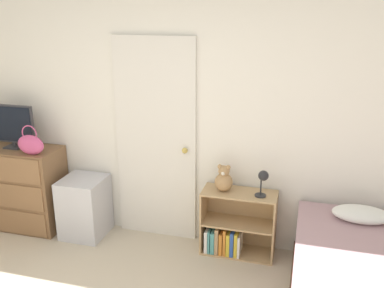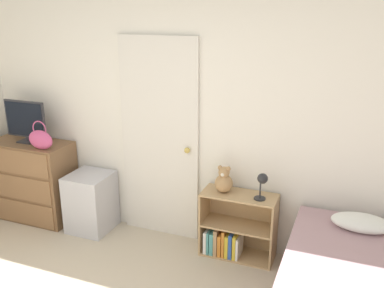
{
  "view_description": "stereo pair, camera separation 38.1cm",
  "coord_description": "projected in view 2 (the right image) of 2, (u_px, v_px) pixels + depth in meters",
  "views": [
    {
      "loc": [
        1.33,
        -1.5,
        2.26
      ],
      "look_at": [
        0.36,
        1.99,
        1.08
      ],
      "focal_mm": 40.0,
      "sensor_mm": 36.0,
      "label": 1
    },
    {
      "loc": [
        1.69,
        -1.38,
        2.26
      ],
      "look_at": [
        0.36,
        1.99,
        1.08
      ],
      "focal_mm": 40.0,
      "sensor_mm": 36.0,
      "label": 2
    }
  ],
  "objects": [
    {
      "name": "dresser",
      "position": [
        33.0,
        180.0,
        4.68
      ],
      "size": [
        0.89,
        0.44,
        0.88
      ],
      "color": "brown",
      "rests_on": "ground_plane"
    },
    {
      "name": "handbag",
      "position": [
        41.0,
        139.0,
        4.29
      ],
      "size": [
        0.28,
        0.1,
        0.3
      ],
      "color": "#C64C7F",
      "rests_on": "dresser"
    },
    {
      "name": "wall_back",
      "position": [
        168.0,
        113.0,
        4.13
      ],
      "size": [
        10.0,
        0.06,
        2.55
      ],
      "color": "white",
      "rests_on": "ground_plane"
    },
    {
      "name": "bookshelf",
      "position": [
        232.0,
        231.0,
        4.01
      ],
      "size": [
        0.69,
        0.3,
        0.63
      ],
      "color": "tan",
      "rests_on": "ground_plane"
    },
    {
      "name": "door_closed",
      "position": [
        160.0,
        140.0,
        4.19
      ],
      "size": [
        0.81,
        0.09,
        2.01
      ],
      "color": "silver",
      "rests_on": "ground_plane"
    },
    {
      "name": "tv",
      "position": [
        25.0,
        121.0,
        4.49
      ],
      "size": [
        0.5,
        0.16,
        0.45
      ],
      "color": "#2D2D33",
      "rests_on": "dresser"
    },
    {
      "name": "teddy_bear",
      "position": [
        224.0,
        181.0,
        3.89
      ],
      "size": [
        0.17,
        0.17,
        0.25
      ],
      "color": "tan",
      "rests_on": "bookshelf"
    },
    {
      "name": "desk_lamp",
      "position": [
        262.0,
        182.0,
        3.71
      ],
      "size": [
        0.12,
        0.11,
        0.25
      ],
      "color": "#262628",
      "rests_on": "bookshelf"
    },
    {
      "name": "storage_bin",
      "position": [
        91.0,
        202.0,
        4.46
      ],
      "size": [
        0.42,
        0.43,
        0.61
      ],
      "color": "silver",
      "rests_on": "ground_plane"
    }
  ]
}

